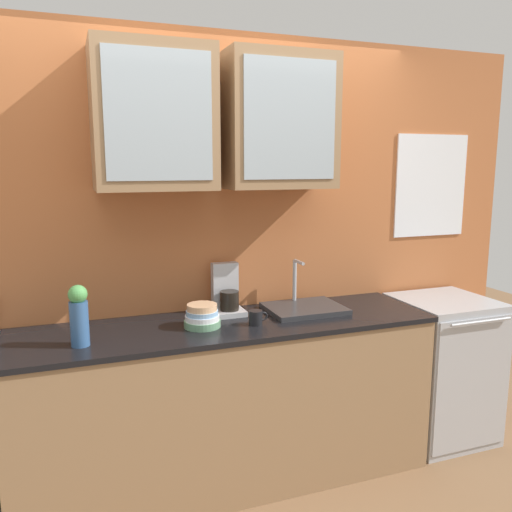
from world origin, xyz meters
name	(u,v)px	position (x,y,z in m)	size (l,w,h in m)	color
ground_plane	(229,478)	(0.00, 0.00, 0.00)	(10.00, 10.00, 0.00)	brown
back_wall_unit	(212,225)	(0.01, 0.31, 1.44)	(4.19, 0.45, 2.53)	#B76638
counter	(228,402)	(0.00, 0.00, 0.47)	(2.32, 0.62, 0.93)	#93704C
sink_faucet	(304,307)	(0.50, 0.07, 0.96)	(0.44, 0.35, 0.29)	#2D2D30
bowl_stack	(202,316)	(-0.15, -0.02, 0.99)	(0.20, 0.20, 0.12)	#669972
vase	(79,315)	(-0.77, -0.11, 1.09)	(0.09, 0.09, 0.30)	#33598C
cup_near_sink	(256,318)	(0.13, -0.08, 0.97)	(0.11, 0.07, 0.08)	black
dishwasher	(442,368)	(1.47, 0.00, 0.47)	(0.58, 0.61, 0.93)	#ADAFB5
coffee_maker	(227,295)	(0.06, 0.19, 1.04)	(0.17, 0.20, 0.29)	#B7B7BC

